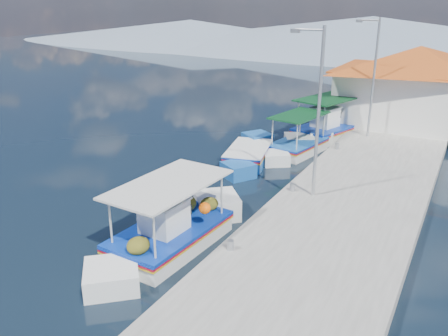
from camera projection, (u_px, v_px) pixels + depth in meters
The scene contains 10 objects.
ground at pixel (179, 202), 17.77m from camera, with size 160.00×160.00×0.00m, color black.
quay at pixel (371, 174), 19.98m from camera, with size 5.00×44.00×0.50m, color #A8A49D.
bollards at pixel (319, 162), 20.17m from camera, with size 0.20×17.20×0.30m.
main_caique at pixel (172, 233), 14.49m from camera, with size 2.37×7.20×2.38m.
caique_green_canopy at pixel (298, 147), 23.45m from camera, with size 2.43×5.81×2.21m.
caique_blue_hull at pixel (249, 156), 22.21m from camera, with size 2.67×5.82×1.07m.
caique_far at pixel (327, 130), 25.95m from camera, with size 3.48×6.94×2.54m.
harbor_building at pixel (416, 84), 26.43m from camera, with size 10.49×10.49×4.40m.
lamp_post_near at pixel (316, 105), 16.08m from camera, with size 1.21×0.14×6.00m.
lamp_post_far at pixel (372, 72), 23.52m from camera, with size 1.21×0.14×6.00m.
Camera 1 is at (9.30, -13.46, 7.26)m, focal length 37.38 mm.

